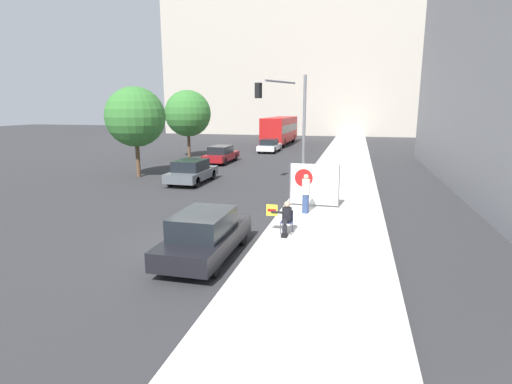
{
  "coord_description": "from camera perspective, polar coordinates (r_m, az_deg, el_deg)",
  "views": [
    {
      "loc": [
        5.07,
        -11.65,
        4.57
      ],
      "look_at": [
        1.1,
        4.15,
        1.1
      ],
      "focal_mm": 28.0,
      "sensor_mm": 36.0,
      "label": 1
    }
  ],
  "objects": [
    {
      "name": "street_tree_midblock",
      "position": [
        37.59,
        -9.71,
        11.0
      ],
      "size": [
        4.19,
        4.19,
        6.1
      ],
      "color": "brown",
      "rests_on": "ground_plane"
    },
    {
      "name": "street_tree_near_curb",
      "position": [
        27.51,
        -16.86,
        10.22
      ],
      "size": [
        3.87,
        3.87,
        5.89
      ],
      "color": "brown",
      "rests_on": "ground_plane"
    },
    {
      "name": "pedestrian_behind",
      "position": [
        19.61,
        8.23,
        1.4
      ],
      "size": [
        0.34,
        0.34,
        1.71
      ],
      "rotation": [
        0.0,
        0.0,
        5.06
      ],
      "color": "#334775",
      "rests_on": "sidewalk_curb"
    },
    {
      "name": "jogger_on_sidewalk",
      "position": [
        17.1,
        7.13,
        -0.19
      ],
      "size": [
        0.34,
        0.34,
        1.68
      ],
      "rotation": [
        0.0,
        0.0,
        2.94
      ],
      "color": "#334775",
      "rests_on": "sidewalk_curb"
    },
    {
      "name": "car_on_road_nearest",
      "position": [
        24.77,
        -9.18,
        2.92
      ],
      "size": [
        1.88,
        4.31,
        1.43
      ],
      "color": "#565B60",
      "rests_on": "ground_plane"
    },
    {
      "name": "sidewalk_curb",
      "position": [
        27.04,
        11.95,
        2.17
      ],
      "size": [
        4.39,
        90.0,
        0.13
      ],
      "primitive_type": "cube",
      "color": "beige",
      "rests_on": "ground_plane"
    },
    {
      "name": "car_on_road_distant",
      "position": [
        41.51,
        1.93,
        6.66
      ],
      "size": [
        1.78,
        4.24,
        1.37
      ],
      "color": "white",
      "rests_on": "ground_plane"
    },
    {
      "name": "ground_plane",
      "position": [
        13.5,
        -8.95,
        -7.92
      ],
      "size": [
        160.0,
        160.0,
        0.0
      ],
      "primitive_type": "plane",
      "color": "#303033"
    },
    {
      "name": "car_on_road_midblock",
      "position": [
        33.57,
        -4.99,
        5.39
      ],
      "size": [
        1.73,
        4.78,
        1.43
      ],
      "color": "maroon",
      "rests_on": "ground_plane"
    },
    {
      "name": "protest_banner",
      "position": [
        18.21,
        8.26,
        1.1
      ],
      "size": [
        2.24,
        0.06,
        1.96
      ],
      "color": "slate",
      "rests_on": "sidewalk_curb"
    },
    {
      "name": "seated_protester",
      "position": [
        14.26,
        4.27,
        -3.57
      ],
      "size": [
        0.93,
        0.77,
        1.17
      ],
      "rotation": [
        0.0,
        0.0,
        -0.27
      ],
      "color": "#474C56",
      "rests_on": "sidewalk_curb"
    },
    {
      "name": "city_bus_on_road",
      "position": [
        50.15,
        3.47,
        8.98
      ],
      "size": [
        2.56,
        11.62,
        3.35
      ],
      "color": "red",
      "rests_on": "ground_plane"
    },
    {
      "name": "parked_car_curbside",
      "position": [
        12.41,
        -7.27,
        -6.08
      ],
      "size": [
        1.74,
        4.36,
        1.48
      ],
      "color": "black",
      "rests_on": "ground_plane"
    },
    {
      "name": "building_backdrop_far",
      "position": [
        72.67,
        8.91,
        19.88
      ],
      "size": [
        52.0,
        12.0,
        29.33
      ],
      "color": "#BCB2A3",
      "rests_on": "ground_plane"
    },
    {
      "name": "traffic_light_pole",
      "position": [
        21.93,
        4.42,
        11.06
      ],
      "size": [
        3.02,
        2.78,
        6.08
      ],
      "color": "slate",
      "rests_on": "sidewalk_curb"
    }
  ]
}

